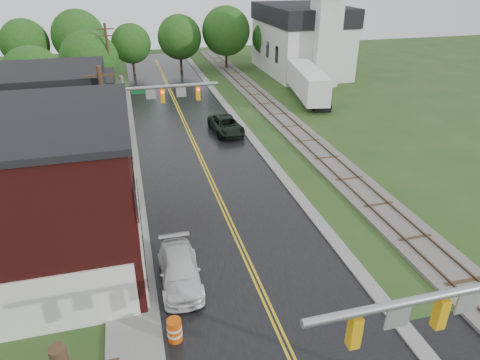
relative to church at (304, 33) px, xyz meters
name	(u,v)px	position (x,y,z in m)	size (l,w,h in m)	color
main_road	(195,145)	(-20.00, -23.74, -5.83)	(10.00, 90.00, 0.02)	black
curb_right	(239,122)	(-14.60, -18.74, -5.83)	(0.80, 70.00, 0.12)	gray
sidewalk_left	(125,177)	(-26.20, -28.74, -5.83)	(2.40, 50.00, 0.12)	gray
yellow_house	(51,139)	(-31.00, -27.74, -2.63)	(8.00, 7.00, 6.40)	tan
darkred_building	(77,114)	(-30.00, -18.74, -3.63)	(7.00, 6.00, 4.40)	#3F0F0C
church	(304,33)	(0.00, 0.00, 0.00)	(10.40, 18.40, 20.00)	silver
railroad	(281,118)	(-10.00, -18.74, -5.73)	(3.20, 80.00, 0.30)	#59544C
traffic_signal_near	(458,322)	(-16.53, -51.74, -0.87)	(7.34, 0.30, 7.20)	gray
traffic_signal_far	(153,103)	(-23.47, -26.74, -0.86)	(7.34, 0.43, 7.20)	gray
utility_pole_b	(108,133)	(-26.80, -31.74, -1.11)	(1.80, 0.28, 9.00)	#382616
utility_pole_c	(110,64)	(-26.80, -9.74, -1.11)	(1.80, 0.28, 9.00)	#382616
tree_left_c	(35,79)	(-33.85, -13.84, -1.32)	(6.00, 6.00, 7.65)	black
tree_left_e	(91,61)	(-28.85, -7.84, -1.02)	(6.40, 6.40, 8.16)	black
suv_dark	(226,125)	(-16.56, -21.39, -5.09)	(2.48, 5.38, 1.50)	black
pickup_white	(180,270)	(-23.76, -41.84, -5.13)	(1.98, 4.87, 1.41)	silver
semi_trailer	(307,82)	(-4.84, -13.19, -3.61)	(4.54, 11.99, 3.73)	black
construction_barrel	(175,330)	(-24.49, -45.58, -5.28)	(0.62, 0.62, 1.11)	#CD4909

